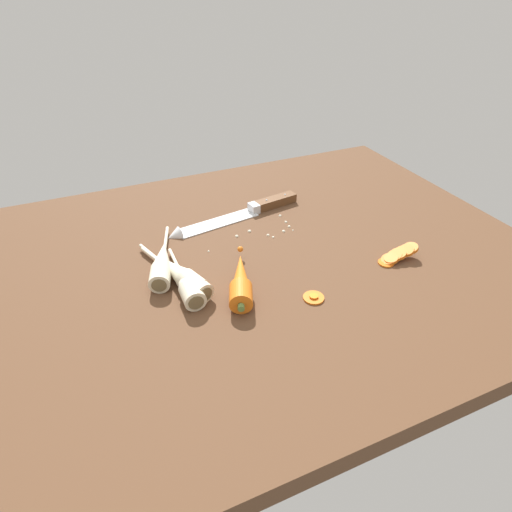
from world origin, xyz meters
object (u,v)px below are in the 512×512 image
at_px(whole_carrot, 241,280).
at_px(parsnip_mid_right, 162,263).
at_px(parsnip_front, 181,275).
at_px(carrot_slice_stack, 397,255).
at_px(carrot_slice_stray_near, 314,297).
at_px(parsnip_back, 186,282).
at_px(parsnip_mid_left, 179,274).
at_px(chefs_knife, 233,216).

relative_size(whole_carrot, parsnip_mid_right, 0.82).
distance_m(whole_carrot, parsnip_front, 0.11).
xyz_separation_m(parsnip_front, parsnip_mid_right, (-0.02, 0.06, 0.00)).
xyz_separation_m(parsnip_mid_right, carrot_slice_stack, (0.45, -0.16, -0.01)).
relative_size(carrot_slice_stack, carrot_slice_stray_near, 2.36).
bearing_deg(parsnip_back, parsnip_mid_left, 99.17).
bearing_deg(parsnip_front, carrot_slice_stack, -13.22).
distance_m(parsnip_mid_right, parsnip_back, 0.08).
distance_m(chefs_knife, parsnip_back, 0.28).
relative_size(parsnip_mid_left, carrot_slice_stack, 2.17).
bearing_deg(whole_carrot, chefs_knife, 71.73).
bearing_deg(parsnip_mid_right, whole_carrot, -44.15).
bearing_deg(parsnip_front, carrot_slice_stray_near, -33.69).
xyz_separation_m(parsnip_mid_left, carrot_slice_stack, (0.43, -0.11, -0.01)).
relative_size(chefs_knife, whole_carrot, 1.93).
height_order(chefs_knife, parsnip_mid_left, parsnip_mid_left).
xyz_separation_m(carrot_slice_stack, carrot_slice_stray_near, (-0.22, -0.04, -0.01)).
distance_m(parsnip_front, parsnip_mid_right, 0.06).
bearing_deg(parsnip_mid_left, parsnip_front, -72.02).
xyz_separation_m(parsnip_front, carrot_slice_stack, (0.43, -0.10, -0.01)).
bearing_deg(parsnip_back, chefs_knife, 50.97).
distance_m(chefs_knife, parsnip_mid_left, 0.26).
bearing_deg(carrot_slice_stray_near, parsnip_mid_right, 140.01).
distance_m(whole_carrot, carrot_slice_stack, 0.33).
relative_size(chefs_knife, parsnip_mid_right, 1.59).
relative_size(parsnip_mid_right, carrot_slice_stray_near, 5.64).
height_order(parsnip_mid_right, carrot_slice_stack, parsnip_mid_right).
bearing_deg(parsnip_mid_left, carrot_slice_stray_near, -34.74).
height_order(chefs_knife, parsnip_back, parsnip_back).
relative_size(parsnip_mid_left, parsnip_back, 1.02).
bearing_deg(carrot_slice_stack, parsnip_back, 169.76).
xyz_separation_m(whole_carrot, carrot_slice_stray_near, (0.11, -0.08, -0.02)).
relative_size(chefs_knife, parsnip_mid_left, 1.75).
height_order(parsnip_mid_right, parsnip_back, same).
bearing_deg(parsnip_front, parsnip_back, -83.63).
xyz_separation_m(parsnip_mid_left, parsnip_mid_right, (-0.02, 0.05, -0.00)).
height_order(parsnip_front, carrot_slice_stray_near, parsnip_front).
distance_m(parsnip_mid_left, carrot_slice_stack, 0.44).
distance_m(parsnip_mid_right, carrot_slice_stray_near, 0.30).
bearing_deg(carrot_slice_stray_near, carrot_slice_stack, 10.01).
distance_m(carrot_slice_stack, carrot_slice_stray_near, 0.22).
relative_size(parsnip_mid_right, parsnip_back, 1.12).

